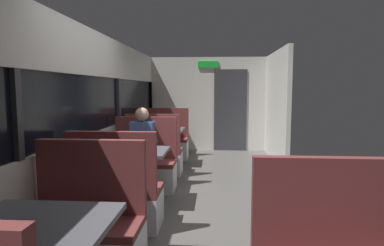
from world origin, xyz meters
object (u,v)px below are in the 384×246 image
dining_table_near_window (39,236)px  seated_passenger (143,156)px  bench_mid_window_facing_entry (144,168)px  dining_table_far_window (161,134)px  bench_mid_window_facing_end (117,199)px  coffee_cup_secondary (115,148)px  bench_far_window_facing_entry (166,143)px  coffee_cup_primary (153,127)px  bench_near_window_facing_entry (86,234)px  dining_table_mid_window (132,158)px  bench_far_window_facing_end (155,156)px

dining_table_near_window → seated_passenger: seated_passenger is taller
dining_table_near_window → bench_mid_window_facing_entry: 2.99m
bench_mid_window_facing_entry → seated_passenger: 0.22m
bench_mid_window_facing_entry → dining_table_far_window: size_ratio=1.22×
bench_mid_window_facing_end → coffee_cup_secondary: bench_mid_window_facing_end is taller
dining_table_near_window → bench_mid_window_facing_end: (0.00, 1.57, -0.31)m
dining_table_near_window → dining_table_far_window: 4.55m
dining_table_far_window → seated_passenger: seated_passenger is taller
dining_table_far_window → bench_far_window_facing_entry: 0.77m
bench_mid_window_facing_end → bench_mid_window_facing_entry: same height
dining_table_far_window → coffee_cup_primary: bearing=-131.6°
bench_near_window_facing_entry → coffee_cup_primary: bearing=92.2°
seated_passenger → coffee_cup_secondary: bearing=-106.4°
bench_mid_window_facing_end → coffee_cup_primary: bearing=92.8°
bench_mid_window_facing_entry → coffee_cup_primary: size_ratio=12.22×
dining_table_near_window → dining_table_mid_window: 2.27m
bench_far_window_facing_end → coffee_cup_primary: bench_far_window_facing_end is taller
dining_table_far_window → coffee_cup_primary: coffee_cup_primary is taller
bench_mid_window_facing_entry → seated_passenger: size_ratio=0.87×
bench_mid_window_facing_end → bench_far_window_facing_entry: size_ratio=1.00×
seated_passenger → coffee_cup_secondary: (-0.21, -0.71, 0.25)m
bench_near_window_facing_entry → bench_far_window_facing_entry: size_ratio=1.00×
bench_mid_window_facing_end → bench_far_window_facing_end: same height
bench_mid_window_facing_entry → bench_far_window_facing_end: 0.88m
bench_near_window_facing_entry → dining_table_mid_window: size_ratio=1.22×
bench_mid_window_facing_end → seated_passenger: 1.34m
seated_passenger → bench_far_window_facing_entry: bearing=90.0°
dining_table_near_window → bench_mid_window_facing_end: bench_mid_window_facing_end is taller
bench_mid_window_facing_end → coffee_cup_secondary: size_ratio=12.22×
dining_table_far_window → bench_far_window_facing_end: (0.00, -0.70, -0.31)m
bench_mid_window_facing_entry → bench_far_window_facing_entry: (0.00, 2.27, 0.00)m
bench_far_window_facing_entry → bench_far_window_facing_end: bearing=-90.0°
coffee_cup_secondary → dining_table_near_window: bearing=-84.6°
dining_table_near_window → dining_table_far_window: (0.00, 4.55, 0.00)m
bench_near_window_facing_entry → bench_far_window_facing_end: 3.15m
dining_table_far_window → coffee_cup_secondary: coffee_cup_secondary is taller
bench_mid_window_facing_end → bench_far_window_facing_entry: 3.67m
bench_mid_window_facing_entry → bench_far_window_facing_entry: 2.27m
dining_table_mid_window → dining_table_far_window: (0.00, 2.27, 0.00)m
bench_far_window_facing_end → dining_table_mid_window: bearing=-90.0°
dining_table_mid_window → coffee_cup_primary: (-0.14, 2.12, 0.15)m
coffee_cup_secondary → bench_far_window_facing_end: bearing=82.8°
coffee_cup_secondary → bench_far_window_facing_entry: bearing=86.1°
seated_passenger → coffee_cup_primary: seated_passenger is taller
bench_mid_window_facing_end → seated_passenger: seated_passenger is taller
bench_mid_window_facing_end → dining_table_far_window: 2.99m
bench_near_window_facing_entry → bench_far_window_facing_entry: (0.00, 4.55, 0.00)m
bench_far_window_facing_entry → coffee_cup_primary: bearing=-99.3°
bench_near_window_facing_entry → coffee_cup_secondary: (-0.21, 1.50, 0.46)m
bench_near_window_facing_entry → seated_passenger: size_ratio=0.87×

